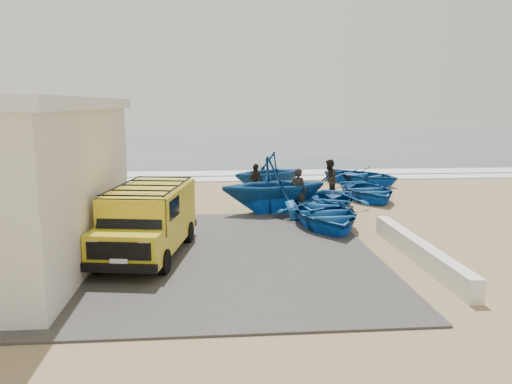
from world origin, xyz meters
name	(u,v)px	position (x,y,z in m)	size (l,w,h in m)	color
ground	(228,236)	(0.00, 0.00, 0.00)	(160.00, 160.00, 0.00)	#998058
slab	(158,256)	(-2.00, -2.00, 0.03)	(12.00, 10.00, 0.05)	#413E3C
ocean	(216,134)	(0.00, 56.00, 0.00)	(180.00, 88.00, 0.01)	#385166
surf_line	(222,179)	(0.00, 12.00, 0.03)	(180.00, 1.60, 0.06)	white
surf_wash	(221,173)	(0.00, 14.50, 0.02)	(180.00, 2.20, 0.04)	white
parapet	(419,251)	(5.00, -3.00, 0.28)	(0.35, 6.00, 0.55)	silver
van	(148,218)	(-2.23, -1.86, 1.05)	(2.49, 4.79, 1.96)	yellow
boat_near_left	(324,214)	(3.31, 0.99, 0.45)	(3.09, 4.33, 0.90)	#135098
boat_near_right	(324,202)	(3.77, 3.01, 0.45)	(3.10, 4.34, 0.90)	#135098
boat_mid_left	(275,185)	(1.89, 3.34, 1.09)	(3.56, 4.13, 2.18)	#135098
boat_mid_right	(367,190)	(6.24, 5.63, 0.42)	(2.91, 4.08, 0.85)	#135098
boat_far_left	(269,172)	(2.19, 7.95, 0.96)	(3.15, 3.66, 1.93)	#135098
boat_far_right	(362,176)	(7.34, 9.94, 0.43)	(2.98, 4.18, 0.86)	#135098
fisherman_front	(298,191)	(2.77, 3.08, 0.88)	(0.64, 0.42, 1.75)	black
fisherman_middle	(329,179)	(4.64, 5.98, 0.88)	(0.85, 0.66, 1.75)	black
fisherman_back	(255,182)	(1.38, 5.99, 0.80)	(0.93, 0.39, 1.60)	black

